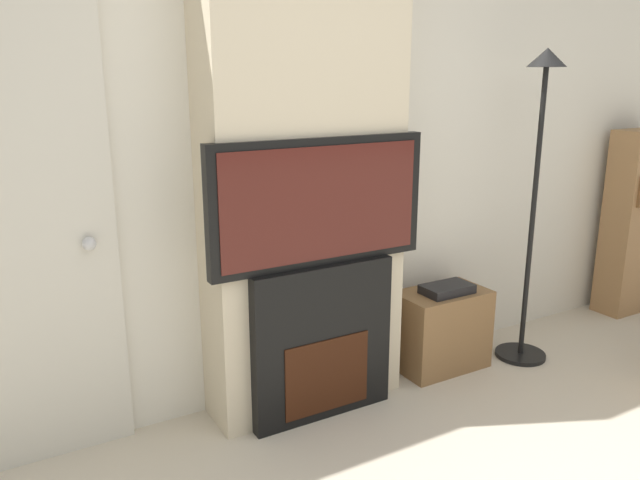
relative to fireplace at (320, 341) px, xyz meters
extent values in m
cube|color=silver|center=(0.00, 0.34, 0.96)|extent=(6.00, 0.06, 2.70)
cube|color=beige|center=(0.00, 0.16, 0.96)|extent=(1.00, 0.31, 2.70)
cube|color=black|center=(0.00, 0.00, 0.00)|extent=(0.75, 0.14, 0.79)
cube|color=#33160A|center=(0.00, -0.07, -0.15)|extent=(0.46, 0.01, 0.38)
cube|color=black|center=(0.00, 0.00, 0.70)|extent=(1.11, 0.06, 0.60)
cube|color=#471914|center=(0.00, -0.03, 0.70)|extent=(1.02, 0.01, 0.53)
cylinder|color=black|center=(1.38, -0.05, -0.38)|extent=(0.30, 0.30, 0.03)
cylinder|color=black|center=(1.38, -0.05, 0.47)|extent=(0.03, 0.03, 1.68)
cone|color=black|center=(1.38, -0.05, 1.36)|extent=(0.21, 0.21, 0.10)
cube|color=brown|center=(0.87, 0.10, -0.16)|extent=(0.52, 0.31, 0.47)
cube|color=black|center=(0.87, 0.06, 0.10)|extent=(0.29, 0.17, 0.05)
cube|color=#997047|center=(2.63, 0.14, 0.26)|extent=(0.43, 0.23, 1.30)
cube|color=beige|center=(-1.28, 0.29, 0.62)|extent=(0.82, 0.04, 2.02)
sphere|color=silver|center=(-0.99, 0.25, 0.58)|extent=(0.06, 0.06, 0.06)
camera|label=1|loc=(-1.42, -2.46, 1.28)|focal=35.00mm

